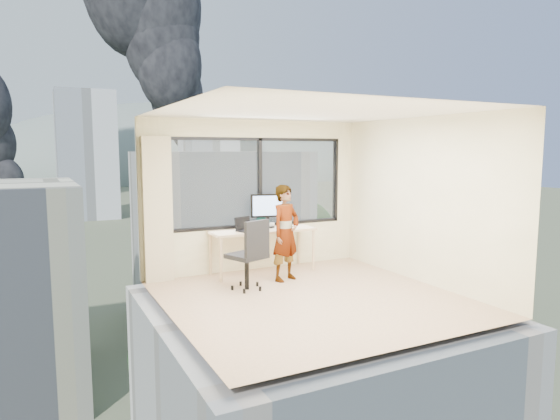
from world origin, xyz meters
TOP-DOWN VIEW (x-y plane):
  - floor at (0.00, 0.00)m, footprint 4.00×4.00m
  - ceiling at (0.00, 0.00)m, footprint 4.00×4.00m
  - wall_front at (0.00, -2.00)m, footprint 4.00×0.01m
  - wall_left at (-2.00, 0.00)m, footprint 0.01×4.00m
  - wall_right at (2.00, 0.00)m, footprint 0.01×4.00m
  - window_wall at (0.05, 2.00)m, footprint 3.30×0.16m
  - curtain at (-1.72, 1.88)m, footprint 0.45×0.14m
  - desk at (0.00, 1.66)m, footprint 1.80×0.60m
  - chair at (-0.65, 0.82)m, footprint 0.72×0.72m
  - person at (0.12, 1.04)m, footprint 0.66×0.55m
  - monitor at (0.16, 1.80)m, footprint 0.61×0.25m
  - game_console at (0.12, 1.89)m, footprint 0.35×0.32m
  - laptop at (-0.31, 1.60)m, footprint 0.42×0.44m
  - cellphone at (0.26, 1.51)m, footprint 0.11×0.06m
  - pen_cup at (0.45, 1.61)m, footprint 0.09×0.09m
  - handbag at (0.12, 1.91)m, footprint 0.27×0.16m
  - exterior_ground at (0.00, 120.00)m, footprint 400.00×400.00m
  - near_bldg_b at (12.00, 38.00)m, footprint 14.00×13.00m
  - near_bldg_c at (30.00, 28.00)m, footprint 12.00×10.00m
  - far_tower_b at (8.00, 120.00)m, footprint 13.00×13.00m
  - far_tower_c at (45.00, 140.00)m, footprint 15.00×15.00m
  - hill_b at (100.00, 320.00)m, footprint 300.00×220.00m
  - tree_b at (4.00, 18.00)m, footprint 7.60×7.60m
  - tree_c at (22.00, 40.00)m, footprint 8.40×8.40m
  - smoke_plume_b at (55.00, 170.00)m, footprint 30.00×18.00m

SIDE VIEW (x-z plane):
  - exterior_ground at x=0.00m, z-range -14.02..-13.98m
  - hill_b at x=100.00m, z-range -62.00..34.00m
  - tree_b at x=4.00m, z-range -14.00..-5.00m
  - near_bldg_c at x=30.00m, z-range -14.00..-4.00m
  - tree_c at x=22.00m, z-range -14.00..-4.00m
  - near_bldg_b at x=12.00m, z-range -14.00..2.00m
  - far_tower_c at x=45.00m, z-range -14.00..12.00m
  - floor at x=0.00m, z-range -0.01..0.01m
  - desk at x=0.00m, z-range 0.00..0.75m
  - chair at x=-0.65m, z-range 0.00..1.09m
  - cellphone at x=0.26m, z-range 0.75..0.76m
  - person at x=0.12m, z-range 0.00..1.54m
  - game_console at x=0.12m, z-range 0.75..0.82m
  - pen_cup at x=0.45m, z-range 0.75..0.84m
  - handbag at x=0.12m, z-range 0.75..0.95m
  - laptop at x=-0.31m, z-range 0.75..0.96m
  - far_tower_b at x=8.00m, z-range -14.00..16.00m
  - monitor at x=0.16m, z-range 0.75..1.35m
  - curtain at x=-1.72m, z-range 0.00..2.30m
  - wall_front at x=0.00m, z-range 0.00..2.60m
  - wall_left at x=-2.00m, z-range 0.00..2.60m
  - wall_right at x=2.00m, z-range 0.00..2.60m
  - window_wall at x=0.05m, z-range 0.75..2.30m
  - ceiling at x=0.00m, z-range 2.60..2.60m
  - smoke_plume_b at x=55.00m, z-range -8.00..62.00m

